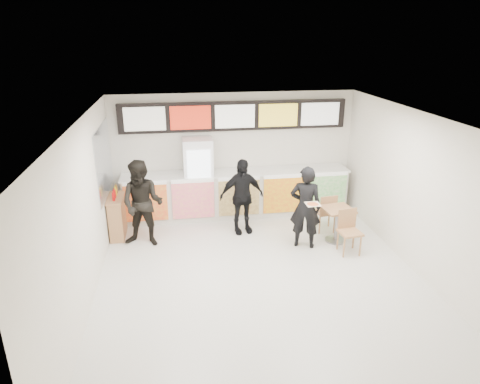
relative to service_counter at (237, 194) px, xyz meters
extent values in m
plane|color=beige|center=(0.00, -3.09, -0.57)|extent=(7.00, 7.00, 0.00)
plane|color=white|center=(0.00, -3.09, 2.43)|extent=(7.00, 7.00, 0.00)
plane|color=silver|center=(0.00, 0.41, 0.93)|extent=(6.00, 0.00, 6.00)
plane|color=silver|center=(-3.00, -3.09, 0.93)|extent=(0.00, 7.00, 7.00)
plane|color=silver|center=(3.00, -3.09, 0.93)|extent=(0.00, 7.00, 7.00)
cube|color=silver|center=(0.00, 0.01, -0.02)|extent=(5.50, 0.70, 1.10)
cube|color=silver|center=(0.00, 0.01, 0.55)|extent=(5.56, 0.76, 0.04)
cube|color=red|center=(-2.20, -0.37, 0.03)|extent=(0.99, 0.02, 0.90)
cube|color=#F43682|center=(-1.10, -0.37, 0.03)|extent=(0.99, 0.02, 0.90)
cube|color=brown|center=(0.00, -0.37, 0.03)|extent=(0.99, 0.02, 0.90)
cube|color=yellow|center=(1.10, -0.37, 0.03)|extent=(0.99, 0.02, 0.90)
cube|color=green|center=(2.20, -0.37, 0.03)|extent=(0.99, 0.02, 0.90)
cube|color=black|center=(0.00, 0.33, 1.88)|extent=(5.50, 0.12, 0.70)
cube|color=silver|center=(-2.12, 0.26, 1.88)|extent=(0.95, 0.02, 0.55)
cube|color=red|center=(-1.06, 0.26, 1.88)|extent=(0.95, 0.02, 0.55)
cube|color=white|center=(0.00, 0.26, 1.88)|extent=(0.95, 0.02, 0.55)
cube|color=yellow|center=(1.06, 0.26, 1.88)|extent=(0.95, 0.02, 0.55)
cube|color=white|center=(2.12, 0.26, 1.88)|extent=(0.95, 0.02, 0.55)
cube|color=white|center=(-0.93, 0.03, 0.43)|extent=(0.70, 0.65, 2.00)
cube|color=white|center=(-0.93, -0.31, 0.48)|extent=(0.54, 0.02, 1.50)
cylinder|color=green|center=(-1.14, -0.27, -0.12)|extent=(0.07, 0.07, 0.22)
cylinder|color=orange|center=(-1.00, -0.27, -0.12)|extent=(0.07, 0.07, 0.22)
cylinder|color=red|center=(-0.86, -0.27, -0.12)|extent=(0.07, 0.07, 0.22)
cylinder|color=blue|center=(-0.72, -0.27, -0.12)|extent=(0.07, 0.07, 0.22)
cylinder|color=orange|center=(-1.14, -0.27, 0.26)|extent=(0.07, 0.07, 0.22)
cylinder|color=red|center=(-1.00, -0.27, 0.26)|extent=(0.07, 0.07, 0.22)
cylinder|color=blue|center=(-0.86, -0.27, 0.26)|extent=(0.07, 0.07, 0.22)
cylinder|color=green|center=(-0.72, -0.27, 0.26)|extent=(0.07, 0.07, 0.22)
cylinder|color=red|center=(-1.14, -0.27, 0.64)|extent=(0.07, 0.07, 0.22)
cylinder|color=blue|center=(-1.00, -0.27, 0.64)|extent=(0.07, 0.07, 0.22)
cylinder|color=green|center=(-0.86, -0.27, 0.64)|extent=(0.07, 0.07, 0.22)
cylinder|color=orange|center=(-0.72, -0.27, 0.64)|extent=(0.07, 0.07, 0.22)
cylinder|color=blue|center=(-1.14, -0.27, 1.02)|extent=(0.07, 0.07, 0.22)
cylinder|color=green|center=(-1.00, -0.27, 1.02)|extent=(0.07, 0.07, 0.22)
cylinder|color=orange|center=(-0.86, -0.27, 1.02)|extent=(0.07, 0.07, 0.22)
cylinder|color=red|center=(-0.72, -0.27, 1.02)|extent=(0.07, 0.07, 0.22)
cube|color=#B2B7BF|center=(-2.99, -0.64, 1.18)|extent=(0.01, 2.00, 1.50)
imported|color=black|center=(1.18, -1.88, 0.33)|extent=(0.77, 0.64, 1.80)
imported|color=black|center=(-2.20, -1.28, 0.37)|extent=(1.08, 0.94, 1.89)
imported|color=black|center=(-0.04, -0.97, 0.30)|extent=(1.08, 0.59, 1.74)
cube|color=beige|center=(1.18, -2.33, 0.58)|extent=(0.28, 0.28, 0.01)
cone|color=#CC7233|center=(1.18, -2.33, 0.59)|extent=(0.36, 0.36, 0.02)
cube|color=#A3774A|center=(1.95, -1.76, 0.18)|extent=(0.69, 0.69, 0.04)
cylinder|color=gray|center=(1.95, -1.76, -0.20)|extent=(0.08, 0.08, 0.74)
cylinder|color=gray|center=(1.95, -1.76, -0.56)|extent=(0.45, 0.45, 0.03)
cube|color=#A3774A|center=(2.01, -2.32, -0.11)|extent=(0.48, 0.48, 0.04)
cube|color=#A3774A|center=(2.01, -2.13, 0.13)|extent=(0.41, 0.08, 0.43)
cube|color=#A3774A|center=(1.88, -1.20, -0.11)|extent=(0.48, 0.48, 0.04)
cube|color=#A3774A|center=(1.88, -1.39, 0.13)|extent=(0.41, 0.08, 0.43)
cube|color=#A3774A|center=(-2.82, -0.76, -0.12)|extent=(0.30, 0.80, 0.90)
cube|color=#A3774A|center=(-2.82, -0.76, 0.35)|extent=(0.34, 0.84, 0.04)
cylinder|color=red|center=(-2.82, -0.98, 0.46)|extent=(0.06, 0.06, 0.18)
cylinder|color=red|center=(-2.82, -0.81, 0.46)|extent=(0.06, 0.06, 0.18)
cylinder|color=yellow|center=(-2.82, -0.64, 0.46)|extent=(0.06, 0.06, 0.18)
cylinder|color=brown|center=(-2.82, -0.48, 0.46)|extent=(0.06, 0.06, 0.18)
camera|label=1|loc=(-1.46, -9.84, 3.77)|focal=32.00mm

